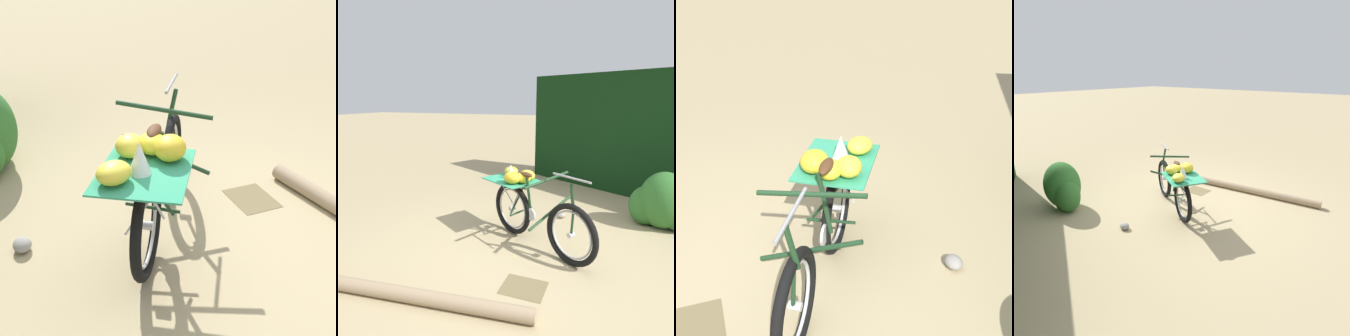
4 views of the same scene
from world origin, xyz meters
TOP-DOWN VIEW (x-y plane):
  - ground_plane at (0.00, 0.00)m, footprint 60.00×60.00m
  - bicycle at (-0.06, 0.27)m, footprint 1.67×1.19m
  - fallen_log at (-0.83, -1.27)m, footprint 2.46×0.44m
  - shrub_cluster at (1.59, 1.41)m, footprint 0.89×0.61m
  - path_stone at (0.15, 1.25)m, footprint 0.16×0.13m
  - leaf_litter_patch at (0.14, -0.68)m, footprint 0.44×0.36m

SIDE VIEW (x-z plane):
  - ground_plane at x=0.00m, z-range 0.00..0.00m
  - leaf_litter_patch at x=0.14m, z-range 0.00..0.01m
  - path_stone at x=0.15m, z-range 0.00..0.10m
  - fallen_log at x=-0.83m, z-range 0.00..0.14m
  - shrub_cluster at x=1.59m, z-range -0.05..0.79m
  - bicycle at x=-0.06m, z-range 0.00..1.03m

